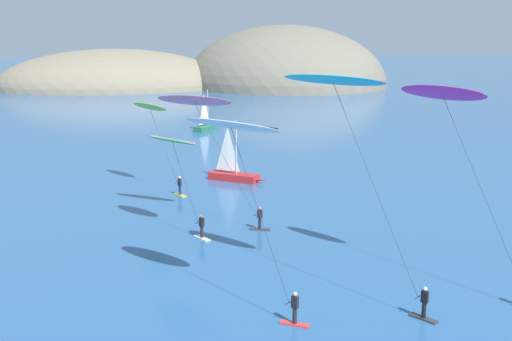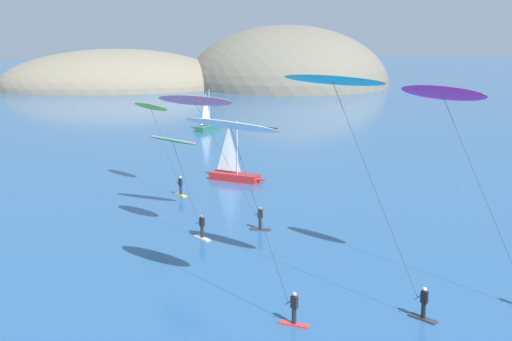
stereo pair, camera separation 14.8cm
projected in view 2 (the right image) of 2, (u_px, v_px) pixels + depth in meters
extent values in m
ellipsoid|color=#7A705B|center=(117.00, 87.00, 154.72)|extent=(56.30, 37.56, 18.33)
ellipsoid|color=#7A705B|center=(285.00, 81.00, 172.36)|extent=(55.92, 26.65, 14.81)
ellipsoid|color=#6B6656|center=(287.00, 85.00, 161.54)|extent=(50.21, 55.09, 29.63)
cube|color=#B22323|center=(235.00, 177.00, 60.54)|extent=(4.74, 3.90, 0.70)
cone|color=#B22323|center=(257.00, 179.00, 59.53)|extent=(2.15, 1.78, 0.67)
cylinder|color=#B2B2B7|center=(237.00, 148.00, 59.80)|extent=(0.12, 0.12, 5.00)
pyramid|color=white|center=(229.00, 149.00, 60.21)|extent=(1.52, 1.10, 4.25)
cylinder|color=#A5A5AD|center=(229.00, 170.00, 60.67)|extent=(1.52, 1.10, 0.08)
cube|color=#23664C|center=(208.00, 128.00, 90.28)|extent=(4.11, 4.61, 0.70)
cone|color=#23664C|center=(218.00, 125.00, 92.32)|extent=(1.88, 2.10, 0.67)
cylinder|color=#B2B2B7|center=(209.00, 107.00, 89.91)|extent=(0.12, 0.12, 5.00)
pyramid|color=white|center=(206.00, 109.00, 89.19)|extent=(1.19, 1.45, 4.25)
cylinder|color=#A5A5AD|center=(206.00, 124.00, 89.64)|extent=(1.19, 1.45, 0.08)
cube|color=red|center=(294.00, 324.00, 31.23)|extent=(1.49, 1.13, 0.08)
cylinder|color=black|center=(294.00, 316.00, 31.13)|extent=(0.22, 0.22, 0.80)
cube|color=black|center=(294.00, 302.00, 30.98)|extent=(0.38, 0.39, 0.60)
sphere|color=tan|center=(294.00, 294.00, 30.89)|extent=(0.22, 0.22, 0.22)
cylinder|color=black|center=(288.00, 303.00, 31.21)|extent=(0.43, 0.40, 0.04)
ellipsoid|color=white|center=(230.00, 125.00, 31.55)|extent=(5.22, 5.49, 0.82)
cylinder|color=black|center=(230.00, 124.00, 31.54)|extent=(3.93, 4.27, 0.16)
cylinder|color=#333338|center=(259.00, 214.00, 31.39)|extent=(2.47, 2.69, 8.31)
cube|color=yellow|center=(181.00, 195.00, 55.24)|extent=(1.04, 1.52, 0.08)
cylinder|color=#192338|center=(181.00, 190.00, 55.14)|extent=(0.22, 0.22, 0.80)
cube|color=#192338|center=(181.00, 182.00, 54.99)|extent=(0.36, 0.39, 0.60)
sphere|color=beige|center=(180.00, 177.00, 54.90)|extent=(0.22, 0.22, 0.22)
cylinder|color=black|center=(178.00, 183.00, 55.26)|extent=(0.48, 0.34, 0.04)
ellipsoid|color=#8CD12D|center=(150.00, 107.00, 56.55)|extent=(3.68, 4.63, 0.86)
cylinder|color=#722DD1|center=(150.00, 106.00, 56.54)|extent=(2.69, 3.85, 0.16)
cylinder|color=#333338|center=(164.00, 145.00, 55.92)|extent=(2.15, 3.14, 6.17)
cube|color=#2D2D33|center=(260.00, 229.00, 45.87)|extent=(1.55, 0.88, 0.08)
cylinder|color=black|center=(260.00, 223.00, 45.78)|extent=(0.22, 0.22, 0.80)
cube|color=black|center=(260.00, 214.00, 45.63)|extent=(0.39, 0.36, 0.60)
sphere|color=#9E7051|center=(260.00, 208.00, 45.53)|extent=(0.22, 0.22, 0.22)
cylinder|color=black|center=(256.00, 215.00, 45.79)|extent=(0.34, 0.48, 0.04)
ellipsoid|color=pink|center=(194.00, 100.00, 46.01)|extent=(5.74, 4.46, 1.00)
cylinder|color=#14895B|center=(194.00, 100.00, 46.00)|extent=(4.84, 3.32, 0.16)
cylinder|color=#333338|center=(225.00, 158.00, 45.91)|extent=(4.05, 2.73, 7.89)
cube|color=#2D2D33|center=(423.00, 318.00, 31.81)|extent=(1.18, 1.46, 0.08)
cylinder|color=black|center=(423.00, 310.00, 31.72)|extent=(0.22, 0.22, 0.80)
cube|color=black|center=(424.00, 297.00, 31.56)|extent=(0.37, 0.39, 0.60)
sphere|color=beige|center=(425.00, 289.00, 31.47)|extent=(0.22, 0.22, 0.22)
cylinder|color=black|center=(418.00, 298.00, 31.81)|extent=(0.44, 0.39, 0.04)
ellipsoid|color=#23B2C6|center=(333.00, 80.00, 32.79)|extent=(4.98, 5.42, 0.73)
cylinder|color=#DB4C38|center=(333.00, 79.00, 32.78)|extent=(3.95, 4.46, 0.16)
cylinder|color=#333338|center=(374.00, 188.00, 32.31)|extent=(3.53, 4.01, 10.38)
ellipsoid|color=#D62D9E|center=(442.00, 93.00, 34.49)|extent=(3.97, 4.89, 1.01)
cylinder|color=#28D160|center=(442.00, 92.00, 34.48)|extent=(2.95, 4.06, 0.16)
cylinder|color=#333338|center=(481.00, 189.00, 33.75)|extent=(3.05, 4.29, 9.57)
cube|color=silver|center=(202.00, 238.00, 43.97)|extent=(1.10, 1.50, 0.08)
cylinder|color=black|center=(202.00, 232.00, 43.87)|extent=(0.22, 0.22, 0.80)
cube|color=black|center=(202.00, 222.00, 43.72)|extent=(0.37, 0.39, 0.60)
sphere|color=#9E7051|center=(202.00, 216.00, 43.62)|extent=(0.22, 0.22, 0.22)
cylinder|color=black|center=(198.00, 223.00, 43.97)|extent=(0.45, 0.38, 0.04)
ellipsoid|color=green|center=(173.00, 140.00, 44.35)|extent=(4.04, 4.53, 0.56)
cylinder|color=#D660B7|center=(173.00, 140.00, 44.34)|extent=(2.94, 3.58, 0.16)
cylinder|color=#333338|center=(186.00, 182.00, 44.17)|extent=(1.56, 1.92, 5.36)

